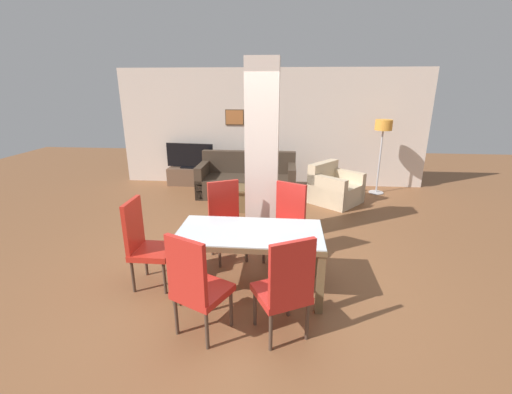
% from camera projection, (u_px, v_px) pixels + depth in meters
% --- Properties ---
extents(ground_plane, '(18.00, 18.00, 0.00)m').
position_uv_depth(ground_plane, '(250.00, 288.00, 4.12)').
color(ground_plane, brown).
extents(back_wall, '(7.20, 0.09, 2.70)m').
position_uv_depth(back_wall, '(271.00, 128.00, 8.06)').
color(back_wall, beige).
rests_on(back_wall, ground_plane).
extents(divider_pillar, '(0.48, 0.35, 2.70)m').
position_uv_depth(divider_pillar, '(262.00, 155.00, 5.03)').
color(divider_pillar, beige).
rests_on(divider_pillar, ground_plane).
extents(dining_table, '(1.66, 0.85, 0.76)m').
position_uv_depth(dining_table, '(250.00, 243.00, 3.93)').
color(dining_table, brown).
rests_on(dining_table, ground_plane).
extents(dining_chair_near_right, '(0.62, 0.62, 1.08)m').
position_uv_depth(dining_chair_near_right, '(285.00, 286.00, 3.14)').
color(dining_chair_near_right, red).
rests_on(dining_chair_near_right, ground_plane).
extents(dining_chair_far_left, '(0.62, 0.62, 1.08)m').
position_uv_depth(dining_chair_far_left, '(226.00, 218.00, 4.74)').
color(dining_chair_far_left, red).
rests_on(dining_chair_far_left, ground_plane).
extents(dining_chair_far_right, '(0.62, 0.62, 1.08)m').
position_uv_depth(dining_chair_far_right, '(287.00, 221.00, 4.65)').
color(dining_chair_far_right, red).
rests_on(dining_chair_far_right, ground_plane).
extents(dining_chair_near_left, '(0.62, 0.62, 1.08)m').
position_uv_depth(dining_chair_near_left, '(196.00, 284.00, 3.18)').
color(dining_chair_near_left, red).
rests_on(dining_chair_near_left, ground_plane).
extents(dining_chair_head_left, '(0.46, 0.46, 1.08)m').
position_uv_depth(dining_chair_head_left, '(145.00, 241.00, 4.05)').
color(dining_chair_head_left, red).
rests_on(dining_chair_head_left, ground_plane).
extents(sofa, '(2.10, 0.95, 0.91)m').
position_uv_depth(sofa, '(247.00, 181.00, 7.54)').
color(sofa, '#403226').
rests_on(sofa, ground_plane).
extents(armchair, '(1.20, 1.20, 0.81)m').
position_uv_depth(armchair, '(334.00, 189.00, 7.04)').
color(armchair, beige).
rests_on(armchair, ground_plane).
extents(coffee_table, '(0.65, 0.55, 0.45)m').
position_uv_depth(coffee_table, '(243.00, 198.00, 6.66)').
color(coffee_table, brown).
rests_on(coffee_table, ground_plane).
extents(bottle, '(0.07, 0.07, 0.29)m').
position_uv_depth(bottle, '(250.00, 183.00, 6.49)').
color(bottle, '#194C23').
rests_on(bottle, coffee_table).
extents(tv_stand, '(1.09, 0.40, 0.42)m').
position_uv_depth(tv_stand, '(191.00, 176.00, 8.32)').
color(tv_stand, brown).
rests_on(tv_stand, ground_plane).
extents(tv_screen, '(1.15, 0.24, 0.59)m').
position_uv_depth(tv_screen, '(190.00, 156.00, 8.16)').
color(tv_screen, black).
rests_on(tv_screen, tv_stand).
extents(floor_lamp, '(0.36, 0.36, 1.63)m').
position_uv_depth(floor_lamp, '(383.00, 132.00, 7.31)').
color(floor_lamp, '#B7B7BC').
rests_on(floor_lamp, ground_plane).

